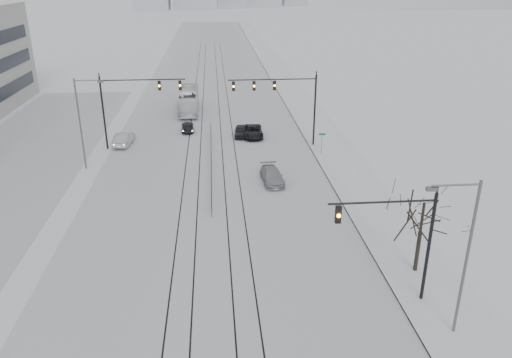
% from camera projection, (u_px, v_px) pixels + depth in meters
% --- Properties ---
extents(road, '(22.00, 260.00, 0.02)m').
position_uv_depth(road, '(211.00, 97.00, 78.53)').
color(road, silver).
rests_on(road, ground).
extents(sidewalk_east, '(5.00, 260.00, 0.16)m').
position_uv_depth(sidewalk_east, '(295.00, 95.00, 79.57)').
color(sidewalk_east, silver).
rests_on(sidewalk_east, ground).
extents(curb, '(0.10, 260.00, 0.12)m').
position_uv_depth(curb, '(280.00, 95.00, 79.39)').
color(curb, gray).
rests_on(curb, ground).
extents(parking_strip, '(14.00, 60.00, 0.03)m').
position_uv_depth(parking_strip, '(26.00, 154.00, 53.93)').
color(parking_strip, silver).
rests_on(parking_strip, ground).
extents(tram_rails, '(5.30, 180.00, 0.01)m').
position_uv_depth(tram_rails, '(211.00, 135.00, 60.11)').
color(tram_rails, black).
rests_on(tram_rails, ground).
extents(traffic_mast_near, '(6.10, 0.37, 7.00)m').
position_uv_depth(traffic_mast_near, '(403.00, 234.00, 27.93)').
color(traffic_mast_near, black).
rests_on(traffic_mast_near, ground).
extents(traffic_mast_ne, '(9.60, 0.37, 8.00)m').
position_uv_depth(traffic_mast_ne, '(285.00, 96.00, 53.96)').
color(traffic_mast_ne, black).
rests_on(traffic_mast_ne, ground).
extents(traffic_mast_nw, '(9.10, 0.37, 8.00)m').
position_uv_depth(traffic_mast_nw, '(130.00, 99.00, 53.63)').
color(traffic_mast_nw, black).
rests_on(traffic_mast_nw, ground).
extents(street_light_east, '(2.73, 0.25, 9.00)m').
position_uv_depth(street_light_east, '(463.00, 250.00, 25.08)').
color(street_light_east, '#595B60').
rests_on(street_light_east, ground).
extents(street_light_west, '(2.73, 0.25, 9.00)m').
position_uv_depth(street_light_west, '(82.00, 118.00, 47.96)').
color(street_light_west, '#595B60').
rests_on(street_light_west, ground).
extents(bare_tree, '(4.40, 4.40, 6.10)m').
position_uv_depth(bare_tree, '(423.00, 210.00, 30.92)').
color(bare_tree, black).
rests_on(bare_tree, ground).
extents(median_fence, '(0.06, 24.00, 1.00)m').
position_uv_depth(median_fence, '(211.00, 160.00, 50.72)').
color(median_fence, black).
rests_on(median_fence, ground).
extents(street_sign, '(0.70, 0.06, 2.40)m').
position_uv_depth(street_sign, '(322.00, 140.00, 53.08)').
color(street_sign, '#595B60').
rests_on(street_sign, ground).
extents(sedan_sb_inner, '(1.64, 3.72, 1.24)m').
position_uv_depth(sedan_sb_inner, '(188.00, 127.00, 61.32)').
color(sedan_sb_inner, black).
rests_on(sedan_sb_inner, ground).
extents(sedan_sb_outer, '(1.99, 4.54, 1.45)m').
position_uv_depth(sedan_sb_outer, '(124.00, 139.00, 56.40)').
color(sedan_sb_outer, '#A8ACB0').
rests_on(sedan_sb_outer, ground).
extents(sedan_nb_front, '(2.29, 4.83, 1.33)m').
position_uv_depth(sedan_nb_front, '(253.00, 131.00, 59.27)').
color(sedan_nb_front, black).
rests_on(sedan_nb_front, ground).
extents(sedan_nb_right, '(2.13, 4.59, 1.30)m').
position_uv_depth(sedan_nb_right, '(272.00, 176.00, 46.32)').
color(sedan_nb_right, '#97989E').
rests_on(sedan_nb_right, ground).
extents(sedan_nb_far, '(1.82, 3.89, 1.29)m').
position_uv_depth(sedan_nb_far, '(241.00, 131.00, 59.44)').
color(sedan_nb_far, black).
rests_on(sedan_nb_far, ground).
extents(box_truck, '(2.70, 11.03, 3.06)m').
position_uv_depth(box_truck, '(189.00, 101.00, 69.89)').
color(box_truck, white).
rests_on(box_truck, ground).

